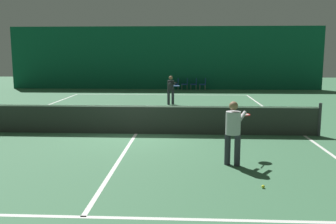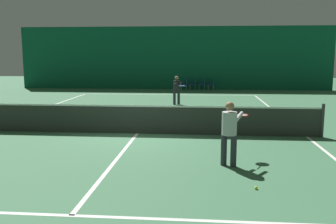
{
  "view_description": "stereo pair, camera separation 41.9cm",
  "coord_description": "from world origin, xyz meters",
  "px_view_note": "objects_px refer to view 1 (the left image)",
  "views": [
    {
      "loc": [
        1.68,
        -12.08,
        2.64
      ],
      "look_at": [
        1.11,
        -0.88,
        0.88
      ],
      "focal_mm": 40.0,
      "sensor_mm": 36.0,
      "label": 1
    },
    {
      "loc": [
        2.1,
        -12.05,
        2.64
      ],
      "look_at": [
        1.11,
        -0.88,
        0.88
      ],
      "focal_mm": 40.0,
      "sensor_mm": 36.0,
      "label": 2
    }
  ],
  "objects_px": {
    "player_near": "(234,128)",
    "tennis_net": "(136,119)",
    "tennis_ball": "(263,187)",
    "player_far": "(171,88)",
    "courtside_chair_2": "(195,83)",
    "courtside_chair_0": "(177,83)",
    "courtside_chair_1": "(186,83)",
    "courtside_chair_3": "(204,83)"
  },
  "relations": [
    {
      "from": "player_near",
      "to": "tennis_net",
      "type": "bearing_deg",
      "value": 63.35
    },
    {
      "from": "tennis_net",
      "to": "tennis_ball",
      "type": "bearing_deg",
      "value": -56.89
    },
    {
      "from": "player_far",
      "to": "courtside_chair_2",
      "type": "distance_m",
      "value": 8.08
    },
    {
      "from": "player_near",
      "to": "courtside_chair_0",
      "type": "distance_m",
      "value": 18.6
    },
    {
      "from": "courtside_chair_1",
      "to": "courtside_chair_3",
      "type": "relative_size",
      "value": 1.0
    },
    {
      "from": "courtside_chair_2",
      "to": "tennis_ball",
      "type": "height_order",
      "value": "courtside_chair_2"
    },
    {
      "from": "player_far",
      "to": "player_near",
      "type": "bearing_deg",
      "value": -10.38
    },
    {
      "from": "courtside_chair_1",
      "to": "tennis_net",
      "type": "bearing_deg",
      "value": -5.89
    },
    {
      "from": "tennis_net",
      "to": "courtside_chair_3",
      "type": "relative_size",
      "value": 14.29
    },
    {
      "from": "courtside_chair_2",
      "to": "tennis_ball",
      "type": "relative_size",
      "value": 12.73
    },
    {
      "from": "player_far",
      "to": "courtside_chair_3",
      "type": "relative_size",
      "value": 1.78
    },
    {
      "from": "player_near",
      "to": "courtside_chair_1",
      "type": "height_order",
      "value": "player_near"
    },
    {
      "from": "courtside_chair_3",
      "to": "tennis_ball",
      "type": "bearing_deg",
      "value": 0.93
    },
    {
      "from": "player_far",
      "to": "courtside_chair_3",
      "type": "distance_m",
      "value": 8.22
    },
    {
      "from": "tennis_net",
      "to": "player_far",
      "type": "xyz_separation_m",
      "value": [
        0.85,
        7.21,
        0.36
      ]
    },
    {
      "from": "player_near",
      "to": "courtside_chair_1",
      "type": "distance_m",
      "value": 18.55
    },
    {
      "from": "courtside_chair_0",
      "to": "courtside_chair_1",
      "type": "height_order",
      "value": "same"
    },
    {
      "from": "courtside_chair_1",
      "to": "courtside_chair_3",
      "type": "bearing_deg",
      "value": 90.0
    },
    {
      "from": "courtside_chair_1",
      "to": "courtside_chair_2",
      "type": "height_order",
      "value": "same"
    },
    {
      "from": "player_near",
      "to": "courtside_chair_2",
      "type": "distance_m",
      "value": 18.52
    },
    {
      "from": "tennis_net",
      "to": "tennis_ball",
      "type": "height_order",
      "value": "tennis_net"
    },
    {
      "from": "player_far",
      "to": "courtside_chair_2",
      "type": "xyz_separation_m",
      "value": [
        1.37,
        7.96,
        -0.39
      ]
    },
    {
      "from": "courtside_chair_0",
      "to": "courtside_chair_1",
      "type": "relative_size",
      "value": 1.0
    },
    {
      "from": "tennis_net",
      "to": "courtside_chair_1",
      "type": "xyz_separation_m",
      "value": [
        1.56,
        15.16,
        -0.03
      ]
    },
    {
      "from": "player_far",
      "to": "tennis_ball",
      "type": "distance_m",
      "value": 12.37
    },
    {
      "from": "tennis_net",
      "to": "player_far",
      "type": "distance_m",
      "value": 7.26
    },
    {
      "from": "player_near",
      "to": "tennis_ball",
      "type": "height_order",
      "value": "player_near"
    },
    {
      "from": "player_far",
      "to": "tennis_ball",
      "type": "relative_size",
      "value": 22.62
    },
    {
      "from": "tennis_net",
      "to": "courtside_chair_1",
      "type": "bearing_deg",
      "value": 84.11
    },
    {
      "from": "courtside_chair_0",
      "to": "courtside_chair_1",
      "type": "distance_m",
      "value": 0.66
    },
    {
      "from": "player_far",
      "to": "tennis_net",
      "type": "bearing_deg",
      "value": -27.5
    },
    {
      "from": "courtside_chair_1",
      "to": "tennis_ball",
      "type": "distance_m",
      "value": 20.14
    },
    {
      "from": "player_near",
      "to": "courtside_chair_2",
      "type": "height_order",
      "value": "player_near"
    },
    {
      "from": "courtside_chair_3",
      "to": "tennis_ball",
      "type": "height_order",
      "value": "courtside_chair_3"
    },
    {
      "from": "courtside_chair_2",
      "to": "courtside_chair_3",
      "type": "height_order",
      "value": "same"
    },
    {
      "from": "player_near",
      "to": "courtside_chair_3",
      "type": "height_order",
      "value": "player_near"
    },
    {
      "from": "tennis_net",
      "to": "courtside_chair_2",
      "type": "height_order",
      "value": "tennis_net"
    },
    {
      "from": "player_near",
      "to": "courtside_chair_0",
      "type": "bearing_deg",
      "value": 29.32
    },
    {
      "from": "tennis_net",
      "to": "courtside_chair_1",
      "type": "relative_size",
      "value": 14.29
    },
    {
      "from": "player_near",
      "to": "courtside_chair_3",
      "type": "xyz_separation_m",
      "value": [
        0.09,
        18.5,
        -0.41
      ]
    },
    {
      "from": "courtside_chair_1",
      "to": "courtside_chair_3",
      "type": "xyz_separation_m",
      "value": [
        1.31,
        0.0,
        0.0
      ]
    },
    {
      "from": "player_near",
      "to": "courtside_chair_2",
      "type": "bearing_deg",
      "value": 25.27
    }
  ]
}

